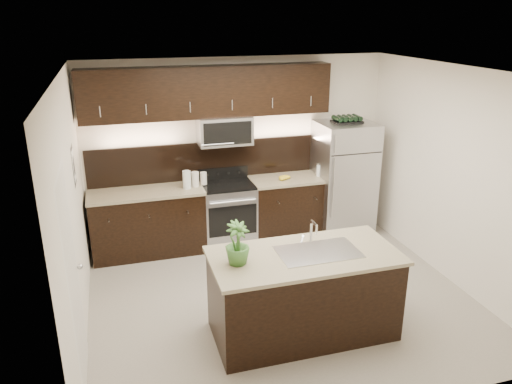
# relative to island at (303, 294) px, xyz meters

# --- Properties ---
(ground) EXTENTS (4.50, 4.50, 0.00)m
(ground) POSITION_rel_island_xyz_m (-0.00, 0.73, -0.47)
(ground) COLOR gray
(ground) RESTS_ON ground
(room_walls) EXTENTS (4.52, 4.02, 2.71)m
(room_walls) POSITION_rel_island_xyz_m (-0.11, 0.69, 1.22)
(room_walls) COLOR silver
(room_walls) RESTS_ON ground
(counter_run) EXTENTS (3.51, 0.65, 0.94)m
(counter_run) POSITION_rel_island_xyz_m (-0.46, 2.42, -0.00)
(counter_run) COLOR black
(counter_run) RESTS_ON ground
(upper_fixtures) EXTENTS (3.49, 0.40, 1.66)m
(upper_fixtures) POSITION_rel_island_xyz_m (-0.43, 2.56, 1.67)
(upper_fixtures) COLOR black
(upper_fixtures) RESTS_ON counter_run
(island) EXTENTS (1.96, 0.96, 0.94)m
(island) POSITION_rel_island_xyz_m (0.00, 0.00, 0.00)
(island) COLOR black
(island) RESTS_ON ground
(sink_faucet) EXTENTS (0.84, 0.50, 0.28)m
(sink_faucet) POSITION_rel_island_xyz_m (0.15, 0.01, 0.48)
(sink_faucet) COLOR silver
(sink_faucet) RESTS_ON island
(refrigerator) EXTENTS (0.84, 0.76, 1.74)m
(refrigerator) POSITION_rel_island_xyz_m (1.57, 2.36, 0.40)
(refrigerator) COLOR #B2B2B7
(refrigerator) RESTS_ON ground
(wine_rack) EXTENTS (0.43, 0.27, 0.10)m
(wine_rack) POSITION_rel_island_xyz_m (1.57, 2.36, 1.31)
(wine_rack) COLOR black
(wine_rack) RESTS_ON refrigerator
(plant) EXTENTS (0.32, 0.32, 0.44)m
(plant) POSITION_rel_island_xyz_m (-0.71, -0.00, 0.69)
(plant) COLOR #366327
(plant) RESTS_ON island
(canisters) EXTENTS (0.36, 0.21, 0.25)m
(canisters) POSITION_rel_island_xyz_m (-0.75, 2.41, 0.58)
(canisters) COLOR silver
(canisters) RESTS_ON counter_run
(french_press) EXTENTS (0.09, 0.09, 0.27)m
(french_press) POSITION_rel_island_xyz_m (1.17, 2.37, 0.57)
(french_press) COLOR silver
(french_press) RESTS_ON counter_run
(bananas) EXTENTS (0.24, 0.22, 0.06)m
(bananas) POSITION_rel_island_xyz_m (0.55, 2.34, 0.50)
(bananas) COLOR gold
(bananas) RESTS_ON counter_run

